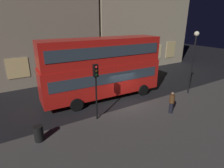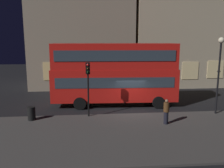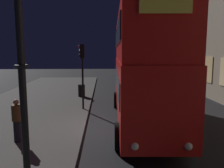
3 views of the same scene
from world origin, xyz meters
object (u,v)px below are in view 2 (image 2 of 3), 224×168
double_decker_bus (115,71)px  street_lamp (220,62)px  traffic_light_near_kerb (88,78)px  pedestrian (166,111)px  litter_bin (31,113)px

double_decker_bus → street_lamp: bearing=-22.4°
traffic_light_near_kerb → street_lamp: bearing=-0.1°
double_decker_bus → pedestrian: (3.02, -5.52, -2.10)m
street_lamp → pedestrian: street_lamp is taller
double_decker_bus → street_lamp: size_ratio=1.88×
double_decker_bus → litter_bin: 7.91m
street_lamp → double_decker_bus: bearing=155.1°
pedestrian → litter_bin: (-9.49, 1.71, -0.40)m
street_lamp → pedestrian: 5.98m
double_decker_bus → street_lamp: (7.70, -3.57, 1.08)m
traffic_light_near_kerb → street_lamp: (10.03, -0.23, 1.12)m
double_decker_bus → litter_bin: size_ratio=11.31×
traffic_light_near_kerb → pedestrian: bearing=-20.9°
traffic_light_near_kerb → litter_bin: (-4.13, -0.47, -2.45)m
street_lamp → pedestrian: size_ratio=3.39×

